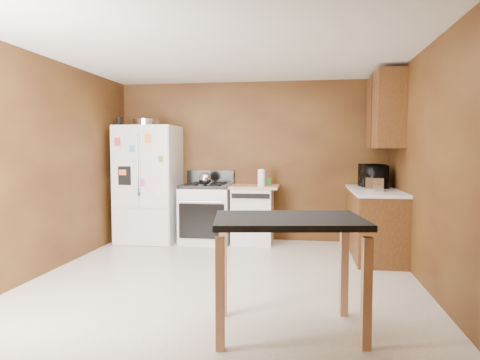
% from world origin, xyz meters
% --- Properties ---
extents(floor, '(4.50, 4.50, 0.00)m').
position_xyz_m(floor, '(0.00, 0.00, 0.00)').
color(floor, silver).
rests_on(floor, ground).
extents(ceiling, '(4.50, 4.50, 0.00)m').
position_xyz_m(ceiling, '(0.00, 0.00, 2.50)').
color(ceiling, white).
rests_on(ceiling, ground).
extents(wall_back, '(4.20, 0.00, 4.20)m').
position_xyz_m(wall_back, '(0.00, 2.25, 1.25)').
color(wall_back, brown).
rests_on(wall_back, ground).
extents(wall_front, '(4.20, 0.00, 4.20)m').
position_xyz_m(wall_front, '(0.00, -2.25, 1.25)').
color(wall_front, brown).
rests_on(wall_front, ground).
extents(wall_left, '(0.00, 4.50, 4.50)m').
position_xyz_m(wall_left, '(-2.10, 0.00, 1.25)').
color(wall_left, brown).
rests_on(wall_left, ground).
extents(wall_right, '(0.00, 4.50, 4.50)m').
position_xyz_m(wall_right, '(2.10, 0.00, 1.25)').
color(wall_right, brown).
rests_on(wall_right, ground).
extents(roasting_pan, '(0.41, 0.41, 0.10)m').
position_xyz_m(roasting_pan, '(-1.56, 1.83, 1.85)').
color(roasting_pan, silver).
rests_on(roasting_pan, refrigerator).
extents(pen_cup, '(0.08, 0.08, 0.13)m').
position_xyz_m(pen_cup, '(-1.99, 1.80, 1.86)').
color(pen_cup, black).
rests_on(pen_cup, refrigerator).
extents(kettle, '(0.19, 0.19, 0.19)m').
position_xyz_m(kettle, '(-0.64, 1.82, 1.00)').
color(kettle, silver).
rests_on(kettle, gas_range).
extents(paper_towel, '(0.12, 0.12, 0.25)m').
position_xyz_m(paper_towel, '(0.22, 1.84, 1.02)').
color(paper_towel, white).
rests_on(paper_towel, dishwasher).
extents(green_canister, '(0.12, 0.12, 0.10)m').
position_xyz_m(green_canister, '(0.31, 2.04, 0.94)').
color(green_canister, green).
rests_on(green_canister, dishwasher).
extents(toaster, '(0.20, 0.26, 0.17)m').
position_xyz_m(toaster, '(1.75, 1.22, 0.98)').
color(toaster, silver).
rests_on(toaster, right_cabinets).
extents(microwave, '(0.43, 0.58, 0.30)m').
position_xyz_m(microwave, '(1.82, 1.77, 1.05)').
color(microwave, black).
rests_on(microwave, right_cabinets).
extents(refrigerator, '(0.90, 0.80, 1.80)m').
position_xyz_m(refrigerator, '(-1.55, 1.86, 0.90)').
color(refrigerator, white).
rests_on(refrigerator, ground).
extents(gas_range, '(0.76, 0.68, 1.10)m').
position_xyz_m(gas_range, '(-0.64, 1.92, 0.46)').
color(gas_range, white).
rests_on(gas_range, ground).
extents(dishwasher, '(0.78, 0.63, 0.89)m').
position_xyz_m(dishwasher, '(0.08, 1.95, 0.45)').
color(dishwasher, white).
rests_on(dishwasher, ground).
extents(right_cabinets, '(0.63, 1.58, 2.45)m').
position_xyz_m(right_cabinets, '(1.84, 1.48, 0.91)').
color(right_cabinets, brown).
rests_on(right_cabinets, ground).
extents(island, '(1.24, 0.93, 0.91)m').
position_xyz_m(island, '(0.74, -1.19, 0.76)').
color(island, black).
rests_on(island, ground).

